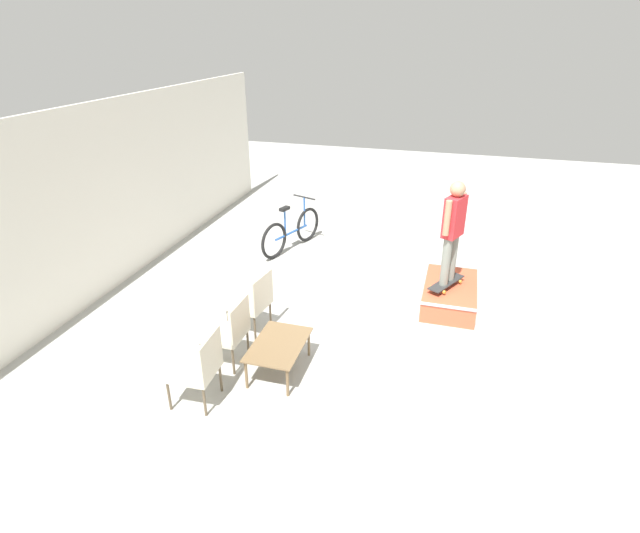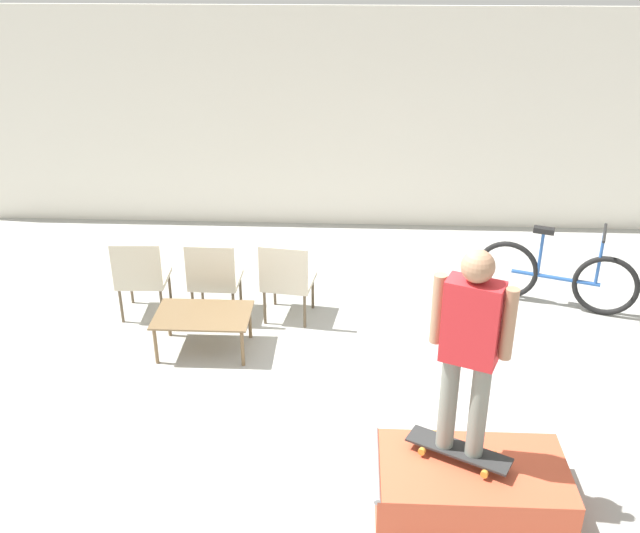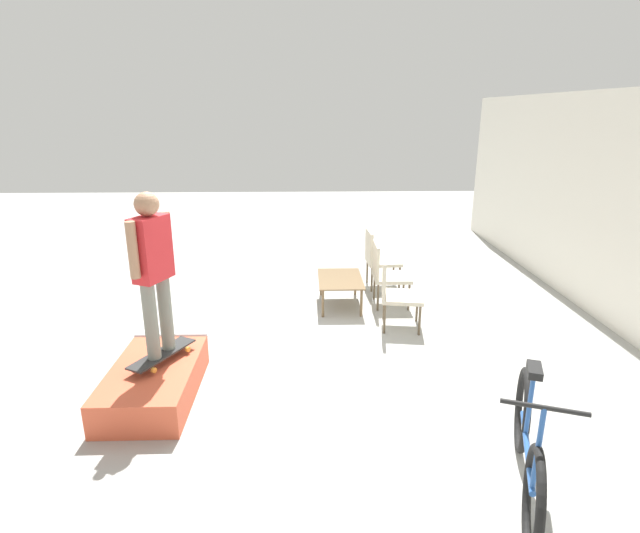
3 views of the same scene
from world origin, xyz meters
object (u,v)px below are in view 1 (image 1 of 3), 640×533
Objects in this scene: coffee_table at (279,346)px; bicycle at (292,231)px; skateboard_on_ramp at (446,283)px; patio_chair_left at (200,366)px; skate_ramp_box at (450,294)px; patio_chair_center at (230,329)px; person_skater at (453,226)px; patio_chair_right at (254,300)px.

bicycle reaches higher than coffee_table.
skateboard_on_ramp reaches higher than coffee_table.
coffee_table is 1.03× the size of patio_chair_left.
coffee_table is at bearing 139.96° from skate_ramp_box.
skate_ramp_box is 0.85× the size of bicycle.
bicycle is at bearing -171.90° from patio_chair_center.
person_skater is (0.00, 0.00, 0.95)m from skateboard_on_ramp.
person_skater is 3.52m from bicycle.
skateboard_on_ramp is at bearing 142.20° from skate_ramp_box.
person_skater is 1.68× the size of coffee_table.
coffee_table is (-2.29, 1.93, -0.99)m from person_skater.
skate_ramp_box is 3.12m from coffee_table.
bicycle is (1.37, 3.12, 0.21)m from skate_ramp_box.
person_skater is (-0.10, 0.07, 1.19)m from skate_ramp_box.
patio_chair_right reaches higher than skate_ramp_box.
person_skater is at bearing 128.32° from patio_chair_right.
person_skater is 3.11m from patio_chair_right.
patio_chair_center is at bearing 177.44° from patio_chair_left.
patio_chair_left and patio_chair_right have the same top height.
bicycle is (1.47, 3.05, -0.99)m from person_skater.
patio_chair_right is (0.78, 0.65, 0.14)m from coffee_table.
coffee_table reaches higher than skate_ramp_box.
person_skater is 1.73× the size of patio_chair_left.
patio_chair_left reaches higher than skate_ramp_box.
patio_chair_left is at bearing 8.13° from patio_chair_right.
skateboard_on_ramp is at bearing 132.58° from patio_chair_center.
patio_chair_right is at bearing 143.02° from person_skater.
skate_ramp_box is 3.42m from bicycle.
coffee_table is at bearing 167.57° from skateboard_on_ramp.
bicycle is (1.47, 3.05, -0.04)m from skateboard_on_ramp.
coffee_table is 1.03× the size of patio_chair_right.
person_skater is at bearing 137.48° from patio_chair_left.
patio_chair_center and patio_chair_right have the same top height.
skate_ramp_box is at bearing -40.04° from coffee_table.
person_skater is at bearing 0.00° from skateboard_on_ramp.
skate_ramp_box is 1.20m from person_skater.
skateboard_on_ramp reaches higher than skate_ramp_box.
coffee_table is (-2.38, 2.00, 0.21)m from skate_ramp_box.
coffee_table is at bearing 137.96° from patio_chair_left.
patio_chair_center is 0.78m from patio_chair_right.
patio_chair_right reaches higher than skateboard_on_ramp.
bicycle reaches higher than skate_ramp_box.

